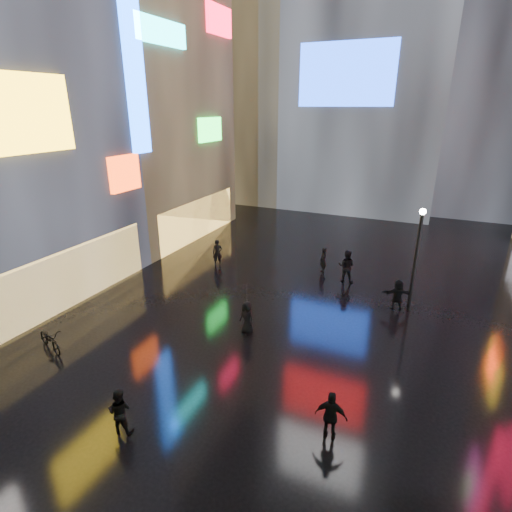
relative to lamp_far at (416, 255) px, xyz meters
The scene contains 13 objects.
ground 5.52m from the lamp_far, behind, with size 140.00×140.00×0.00m, color black.
building_left_far 22.89m from the lamp_far, 164.39° to the left, with size 10.28×12.00×22.00m.
tower_flank_left 30.38m from the lamp_far, 130.61° to the left, with size 10.00×10.00×26.00m, color black.
lamp_far is the anchor object (origin of this frame).
pedestrian_1 14.41m from the lamp_far, 121.94° to the right, with size 0.75×0.59×1.55m, color black.
pedestrian_3 10.04m from the lamp_far, 98.93° to the right, with size 0.98×0.41×1.67m, color black.
pedestrian_4 8.58m from the lamp_far, 140.99° to the right, with size 0.75×0.49×1.54m, color black.
pedestrian_5 2.24m from the lamp_far, 163.35° to the right, with size 1.46×0.47×1.58m, color black.
pedestrian_6 11.87m from the lamp_far, behind, with size 0.61×0.40×1.68m, color black.
pedestrian_7 4.64m from the lamp_far, 149.88° to the left, with size 0.93×0.73×1.92m, color black.
umbrella_2 8.36m from the lamp_far, 140.99° to the right, with size 0.93×0.94×0.85m, color black.
bicycle 16.75m from the lamp_far, 143.74° to the right, with size 0.65×1.86×0.98m, color black.
pedestrian_8 6.34m from the lamp_far, 150.70° to the left, with size 0.58×0.38×1.58m, color black.
Camera 1 is at (4.97, 0.93, 9.59)m, focal length 28.00 mm.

